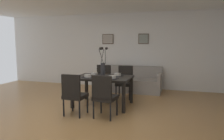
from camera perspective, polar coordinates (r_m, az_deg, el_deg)
name	(u,v)px	position (r m, az deg, el deg)	size (l,w,h in m)	color
ground_plane	(83,115)	(4.81, -7.85, -11.91)	(9.00, 9.00, 0.00)	#A87A47
back_wall_panel	(121,51)	(7.62, 2.37, 5.19)	(9.00, 0.10, 2.60)	silver
dining_table	(103,80)	(5.34, -2.44, -2.68)	(1.40, 0.97, 0.74)	black
dining_chair_near_left	(74,93)	(4.67, -10.19, -5.99)	(0.45, 0.45, 0.92)	black
dining_chair_near_right	(103,79)	(6.29, -2.47, -2.47)	(0.47, 0.47, 0.92)	black
dining_chair_far_left	(104,94)	(4.45, -2.16, -6.54)	(0.47, 0.47, 0.92)	black
dining_chair_far_right	(125,80)	(6.13, 3.44, -2.73)	(0.45, 0.45, 0.92)	black
centerpiece_vase	(103,65)	(5.29, -2.44, 1.27)	(0.21, 0.23, 0.73)	#232326
placemat_near_left	(88,77)	(5.24, -6.49, -1.92)	(0.32, 0.32, 0.01)	black
bowl_near_left	(88,76)	(5.23, -6.50, -1.51)	(0.17, 0.17, 0.07)	#B2ADA3
placemat_near_right	(94,75)	(5.63, -4.72, -1.25)	(0.32, 0.32, 0.01)	black
bowl_near_right	(94,73)	(5.63, -4.72, -0.87)	(0.17, 0.17, 0.07)	#B2ADA3
placemat_far_left	(112,78)	(5.02, 0.12, -2.26)	(0.32, 0.32, 0.01)	black
bowl_far_left	(112,77)	(5.01, 0.12, -1.85)	(0.17, 0.17, 0.07)	#B2ADA3
placemat_far_right	(117,76)	(5.43, 1.46, -1.54)	(0.32, 0.32, 0.01)	black
bowl_far_right	(117,74)	(5.43, 1.46, -1.15)	(0.17, 0.17, 0.07)	#B2ADA3
sofa	(130,82)	(7.09, 4.74, -3.30)	(2.04, 0.84, 0.80)	gray
framed_picture_left	(108,39)	(7.68, -1.11, 8.28)	(0.41, 0.03, 0.35)	#473828
framed_picture_center	(143,39)	(7.38, 8.42, 8.25)	(0.35, 0.03, 0.35)	#473828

